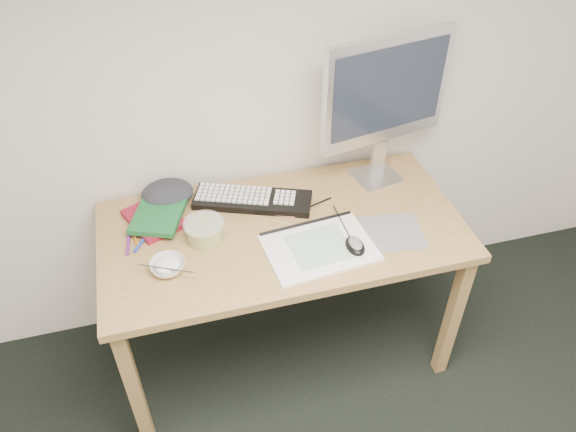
% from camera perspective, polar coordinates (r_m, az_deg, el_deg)
% --- Properties ---
extents(desk, '(1.40, 0.70, 0.75)m').
position_cam_1_polar(desk, '(2.23, -0.51, -2.80)').
color(desk, tan).
rests_on(desk, ground).
extents(mousepad, '(0.26, 0.24, 0.00)m').
position_cam_1_polar(mousepad, '(2.19, 10.54, -1.62)').
color(mousepad, gray).
rests_on(mousepad, desk).
extents(sketchpad, '(0.42, 0.32, 0.01)m').
position_cam_1_polar(sketchpad, '(2.08, 3.20, -3.22)').
color(sketchpad, white).
rests_on(sketchpad, desk).
extents(keyboard, '(0.50, 0.32, 0.03)m').
position_cam_1_polar(keyboard, '(2.28, -3.61, 1.63)').
color(keyboard, black).
rests_on(keyboard, desk).
extents(monitor, '(0.54, 0.20, 0.63)m').
position_cam_1_polar(monitor, '(2.24, 9.93, 12.07)').
color(monitor, silver).
rests_on(monitor, desk).
extents(mouse, '(0.07, 0.11, 0.04)m').
position_cam_1_polar(mouse, '(2.08, 6.85, -2.79)').
color(mouse, black).
rests_on(mouse, sketchpad).
extents(rice_bowl, '(0.14, 0.14, 0.04)m').
position_cam_1_polar(rice_bowl, '(2.04, -12.13, -5.03)').
color(rice_bowl, white).
rests_on(rice_bowl, desk).
extents(chopsticks, '(0.19, 0.10, 0.02)m').
position_cam_1_polar(chopsticks, '(2.00, -12.36, -5.23)').
color(chopsticks, '#B1B2B3').
rests_on(chopsticks, rice_bowl).
extents(fruit_tub, '(0.19, 0.19, 0.08)m').
position_cam_1_polar(fruit_tub, '(2.13, -8.48, -1.48)').
color(fruit_tub, gold).
rests_on(fruit_tub, desk).
extents(book_red, '(0.25, 0.28, 0.02)m').
position_cam_1_polar(book_red, '(2.26, -13.47, -0.25)').
color(book_red, maroon).
rests_on(book_red, desk).
extents(book_green, '(0.26, 0.29, 0.02)m').
position_cam_1_polar(book_green, '(2.24, -12.96, 0.24)').
color(book_green, '#165A2B').
rests_on(book_green, book_red).
extents(cloth_lump, '(0.21, 0.19, 0.07)m').
position_cam_1_polar(cloth_lump, '(2.33, -12.15, 2.26)').
color(cloth_lump, '#23252A').
rests_on(cloth_lump, desk).
extents(pencil_pink, '(0.16, 0.07, 0.01)m').
position_cam_1_polar(pencil_pink, '(2.22, -1.51, 0.09)').
color(pencil_pink, '#D76B7F').
rests_on(pencil_pink, desk).
extents(pencil_tan, '(0.14, 0.11, 0.01)m').
position_cam_1_polar(pencil_tan, '(2.20, -1.47, -0.50)').
color(pencil_tan, tan).
rests_on(pencil_tan, desk).
extents(pencil_black, '(0.17, 0.06, 0.01)m').
position_cam_1_polar(pencil_black, '(2.27, 2.57, 1.09)').
color(pencil_black, black).
rests_on(pencil_black, desk).
extents(marker_blue, '(0.09, 0.12, 0.01)m').
position_cam_1_polar(marker_blue, '(2.18, -14.47, -2.35)').
color(marker_blue, '#203EAE').
rests_on(marker_blue, desk).
extents(marker_orange, '(0.03, 0.13, 0.01)m').
position_cam_1_polar(marker_orange, '(2.21, -15.35, -1.94)').
color(marker_orange, orange).
rests_on(marker_orange, desk).
extents(marker_purple, '(0.03, 0.14, 0.01)m').
position_cam_1_polar(marker_purple, '(2.19, -15.91, -2.54)').
color(marker_purple, '#652280').
rests_on(marker_purple, desk).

